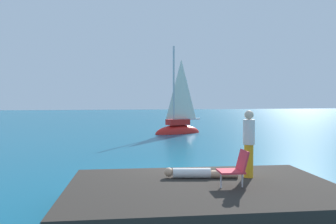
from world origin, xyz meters
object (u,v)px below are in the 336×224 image
(sailboat_near, at_px, (178,128))
(beach_chair, at_px, (236,167))
(person_standing, at_px, (249,142))
(person_sunbather, at_px, (197,173))

(sailboat_near, distance_m, beach_chair, 17.95)
(sailboat_near, distance_m, person_standing, 17.07)
(sailboat_near, relative_size, beach_chair, 9.04)
(person_sunbather, xyz_separation_m, beach_chair, (0.57, -0.99, 0.33))
(person_standing, distance_m, beach_chair, 1.14)
(sailboat_near, relative_size, person_standing, 4.45)
(person_sunbather, relative_size, person_standing, 1.08)
(beach_chair, bearing_deg, person_standing, -125.25)
(sailboat_near, bearing_deg, person_standing, 64.90)
(sailboat_near, height_order, beach_chair, sailboat_near)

